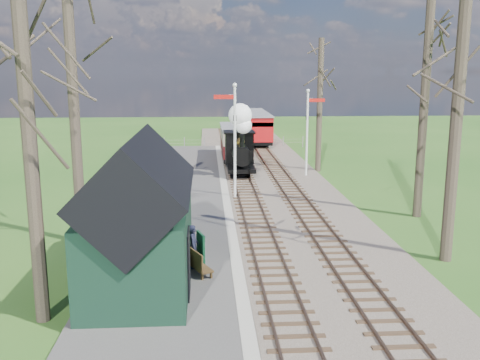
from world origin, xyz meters
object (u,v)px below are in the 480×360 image
object	(u,v)px
locomotive	(240,144)
bench	(196,262)
red_carriage_b	(253,123)
sign_board	(201,249)
semaphore_far	(308,126)
semaphore_near	(234,133)
person	(193,246)
station_shed	(140,221)
coach	(235,141)
red_carriage_a	(258,129)

from	to	relation	value
locomotive	bench	distance (m)	17.96
red_carriage_b	sign_board	world-z (taller)	red_carriage_b
bench	semaphore_far	bearing A→B (deg)	67.93
semaphore_near	person	distance (m)	11.16
semaphore_near	sign_board	world-z (taller)	semaphore_near
station_shed	coach	size ratio (longest dim) A/B	0.84
coach	red_carriage_b	size ratio (longest dim) A/B	1.34
person	bench	bearing A→B (deg)	-167.25
red_carriage_a	person	world-z (taller)	red_carriage_a
coach	station_shed	bearing A→B (deg)	-99.93
semaphore_near	locomotive	xyz separation A→B (m)	(0.76, 6.47, -1.47)
red_carriage_b	station_shed	bearing A→B (deg)	-100.15
station_shed	bench	world-z (taller)	station_shed
semaphore_far	red_carriage_a	bearing A→B (deg)	96.74
semaphore_far	bench	size ratio (longest dim) A/B	3.73
semaphore_far	person	xyz separation A→B (m)	(-7.07, -16.67, -2.40)
locomotive	red_carriage_a	world-z (taller)	locomotive
red_carriage_b	bench	world-z (taller)	red_carriage_b
red_carriage_a	sign_board	world-z (taller)	red_carriage_a
semaphore_near	sign_board	distance (m)	10.97
semaphore_far	coach	xyz separation A→B (m)	(-4.37, 6.54, -1.78)
semaphore_far	person	bearing A→B (deg)	-112.98
station_shed	red_carriage_b	bearing A→B (deg)	79.85
sign_board	bench	xyz separation A→B (m)	(-0.18, -0.77, -0.18)
semaphore_near	locomotive	bearing A→B (deg)	83.33
semaphore_near	bench	size ratio (longest dim) A/B	4.05
red_carriage_b	person	xyz separation A→B (m)	(-5.30, -37.18, -0.67)
semaphore_far	bench	bearing A→B (deg)	-112.07
locomotive	person	bearing A→B (deg)	-98.90
station_shed	sign_board	bearing A→B (deg)	39.72
coach	bench	xyz separation A→B (m)	(-2.61, -23.77, -0.97)
locomotive	person	distance (m)	17.39
station_shed	sign_board	xyz separation A→B (m)	(1.86, 1.54, -1.49)
sign_board	semaphore_near	bearing A→B (deg)	80.93
sign_board	coach	bearing A→B (deg)	83.95
red_carriage_a	coach	bearing A→B (deg)	-107.07
coach	person	size ratio (longest dim) A/B	4.99
red_carriage_b	locomotive	bearing A→B (deg)	-97.43
station_shed	locomotive	xyz separation A→B (m)	(4.29, 18.48, -0.12)
sign_board	station_shed	bearing A→B (deg)	-140.28
station_shed	red_carriage_a	bearing A→B (deg)	78.20
locomotive	semaphore_far	bearing A→B (deg)	-6.17
station_shed	bench	xyz separation A→B (m)	(1.68, 0.77, -1.67)
sign_board	person	size ratio (longest dim) A/B	0.77
station_shed	sign_board	world-z (taller)	station_shed
locomotive	person	xyz separation A→B (m)	(-2.68, -17.14, -1.20)
red_carriage_a	bench	distance (m)	32.68
semaphore_far	person	world-z (taller)	semaphore_far
station_shed	semaphore_far	xyz separation A→B (m)	(8.67, 18.00, 1.08)
red_carriage_a	locomotive	bearing A→B (deg)	-100.19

